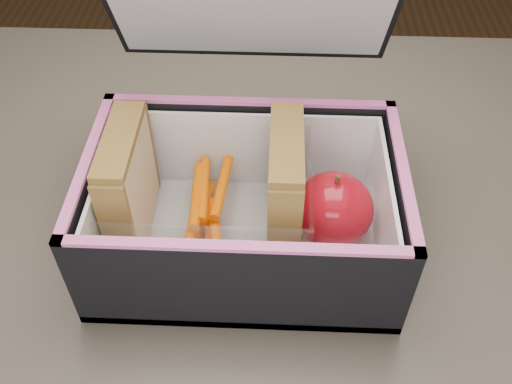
% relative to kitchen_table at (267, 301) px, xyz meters
% --- Properties ---
extents(kitchen_table, '(1.20, 0.80, 0.75)m').
position_rel_kitchen_table_xyz_m(kitchen_table, '(0.00, 0.00, 0.00)').
color(kitchen_table, brown).
rests_on(kitchen_table, ground).
extents(lunch_bag, '(0.28, 0.27, 0.26)m').
position_rel_kitchen_table_xyz_m(lunch_bag, '(-0.02, 0.01, 0.15)').
color(lunch_bag, black).
rests_on(lunch_bag, kitchen_table).
extents(plastic_tub, '(0.19, 0.13, 0.08)m').
position_rel_kitchen_table_xyz_m(plastic_tub, '(-0.06, 0.01, 0.14)').
color(plastic_tub, white).
rests_on(plastic_tub, lunch_bag).
extents(sandwich_left, '(0.03, 0.10, 0.11)m').
position_rel_kitchen_table_xyz_m(sandwich_left, '(-0.13, 0.01, 0.16)').
color(sandwich_left, beige).
rests_on(sandwich_left, plastic_tub).
extents(sandwich_right, '(0.03, 0.10, 0.11)m').
position_rel_kitchen_table_xyz_m(sandwich_right, '(0.01, 0.01, 0.16)').
color(sandwich_right, beige).
rests_on(sandwich_right, plastic_tub).
extents(carrot_sticks, '(0.04, 0.14, 0.03)m').
position_rel_kitchen_table_xyz_m(carrot_sticks, '(-0.06, 0.01, 0.12)').
color(carrot_sticks, '#EE4F00').
rests_on(carrot_sticks, plastic_tub).
extents(paper_napkin, '(0.09, 0.09, 0.01)m').
position_rel_kitchen_table_xyz_m(paper_napkin, '(0.06, 0.01, 0.11)').
color(paper_napkin, white).
rests_on(paper_napkin, lunch_bag).
extents(red_apple, '(0.09, 0.09, 0.08)m').
position_rel_kitchen_table_xyz_m(red_apple, '(0.06, 0.01, 0.14)').
color(red_apple, maroon).
rests_on(red_apple, paper_napkin).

